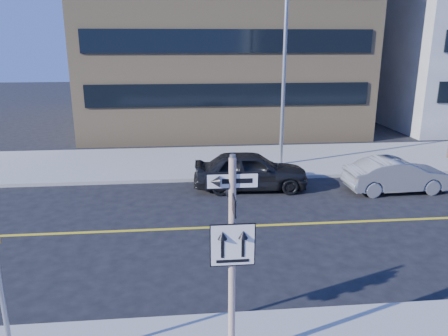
{
  "coord_description": "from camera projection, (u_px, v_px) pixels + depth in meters",
  "views": [
    {
      "loc": [
        -0.82,
        -9.45,
        6.02
      ],
      "look_at": [
        0.49,
        4.0,
        2.07
      ],
      "focal_mm": 35.0,
      "sensor_mm": 36.0,
      "label": 1
    }
  ],
  "objects": [
    {
      "name": "ground",
      "position": [
        220.0,
        294.0,
        10.79
      ],
      "size": [
        120.0,
        120.0,
        0.0
      ],
      "primitive_type": "plane",
      "color": "black",
      "rests_on": "ground"
    },
    {
      "name": "sign_pole",
      "position": [
        232.0,
        252.0,
        7.71
      ],
      "size": [
        0.92,
        0.92,
        4.06
      ],
      "color": "white",
      "rests_on": "near_sidewalk"
    },
    {
      "name": "parked_car_a",
      "position": [
        251.0,
        170.0,
        18.25
      ],
      "size": [
        2.17,
        4.84,
        1.61
      ],
      "primitive_type": "imported",
      "rotation": [
        0.0,
        0.0,
        1.51
      ],
      "color": "black",
      "rests_on": "ground"
    },
    {
      "name": "parked_car_b",
      "position": [
        397.0,
        175.0,
        17.97
      ],
      "size": [
        1.61,
        4.28,
        1.4
      ],
      "primitive_type": "imported",
      "rotation": [
        0.0,
        0.0,
        1.6
      ],
      "color": "gray",
      "rests_on": "ground"
    },
    {
      "name": "streetlight_a",
      "position": [
        285.0,
        69.0,
        20.11
      ],
      "size": [
        0.55,
        2.25,
        8.0
      ],
      "color": "gray",
      "rests_on": "far_sidewalk"
    }
  ]
}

